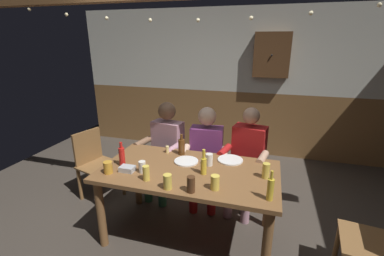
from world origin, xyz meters
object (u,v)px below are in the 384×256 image
(bottle_3, at_px, (182,146))
(pint_glass_4, at_px, (146,173))
(plate_0, at_px, (230,160))
(pint_glass_1, at_px, (142,167))
(person_1, at_px, (206,152))
(bottle_1, at_px, (122,156))
(table_candle, at_px, (167,149))
(pint_glass_7, at_px, (266,171))
(pint_glass_0, at_px, (108,167))
(person_2, at_px, (247,156))
(condiment_caddy, at_px, (127,169))
(person_0, at_px, (165,146))
(bottle_0, at_px, (270,189))
(dining_table, at_px, (189,179))
(pint_glass_6, at_px, (168,182))
(wall_dart_cabinet, at_px, (272,55))
(plate_1, at_px, (186,161))
(chair_empty_near_right, at_px, (95,162))
(pint_glass_5, at_px, (191,184))
(pint_glass_3, at_px, (209,160))
(bottle_2, at_px, (204,165))
(pint_glass_2, at_px, (215,182))
(chair_empty_near_left, at_px, (384,243))

(bottle_3, relative_size, pint_glass_4, 1.67)
(plate_0, xyz_separation_m, pint_glass_1, (-0.76, -0.49, 0.05))
(person_1, distance_m, bottle_1, 1.05)
(table_candle, xyz_separation_m, pint_glass_7, (1.07, -0.28, 0.03))
(pint_glass_0, relative_size, pint_glass_7, 0.81)
(person_2, height_order, condiment_caddy, person_2)
(person_0, height_order, plate_0, person_0)
(plate_0, distance_m, pint_glass_7, 0.46)
(bottle_0, bearing_deg, dining_table, 157.59)
(person_2, bearing_deg, bottle_1, 44.98)
(dining_table, height_order, pint_glass_6, pint_glass_6)
(condiment_caddy, distance_m, bottle_1, 0.17)
(wall_dart_cabinet, bearing_deg, pint_glass_6, -105.32)
(plate_1, distance_m, pint_glass_1, 0.47)
(person_1, relative_size, bottle_0, 4.79)
(plate_0, distance_m, pint_glass_1, 0.91)
(chair_empty_near_right, distance_m, plate_0, 1.76)
(pint_glass_6, bearing_deg, person_1, 85.95)
(plate_1, relative_size, pint_glass_5, 1.78)
(chair_empty_near_right, height_order, pint_glass_3, pint_glass_3)
(table_candle, xyz_separation_m, plate_1, (0.27, -0.17, -0.03))
(pint_glass_3, bearing_deg, condiment_caddy, -154.41)
(person_1, xyz_separation_m, bottle_0, (0.75, -1.00, 0.20))
(person_1, xyz_separation_m, pint_glass_4, (-0.31, -0.99, 0.17))
(bottle_2, distance_m, pint_glass_0, 0.90)
(dining_table, relative_size, bottle_1, 6.92)
(pint_glass_2, distance_m, pint_glass_4, 0.62)
(chair_empty_near_left, height_order, bottle_0, bottle_0)
(condiment_caddy, height_order, pint_glass_1, pint_glass_1)
(pint_glass_3, bearing_deg, pint_glass_0, -153.90)
(bottle_1, height_order, bottle_3, bottle_1)
(dining_table, distance_m, plate_1, 0.21)
(bottle_1, relative_size, wall_dart_cabinet, 0.35)
(dining_table, bearing_deg, bottle_3, 119.10)
(person_1, relative_size, chair_empty_near_right, 1.38)
(person_2, height_order, plate_0, person_2)
(pint_glass_3, distance_m, pint_glass_6, 0.58)
(pint_glass_4, xyz_separation_m, wall_dart_cabinet, (0.98, 2.61, 0.90))
(table_candle, distance_m, condiment_caddy, 0.56)
(dining_table, relative_size, condiment_caddy, 12.27)
(pint_glass_6, height_order, pint_glass_7, pint_glass_7)
(bottle_0, height_order, pint_glass_5, bottle_0)
(dining_table, relative_size, plate_1, 6.89)
(person_0, height_order, pint_glass_1, person_0)
(bottle_1, bearing_deg, pint_glass_6, -25.54)
(bottle_1, bearing_deg, bottle_0, -8.52)
(dining_table, distance_m, bottle_2, 0.26)
(person_2, bearing_deg, dining_table, 64.83)
(person_1, relative_size, plate_0, 4.62)
(bottle_0, distance_m, pint_glass_7, 0.36)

